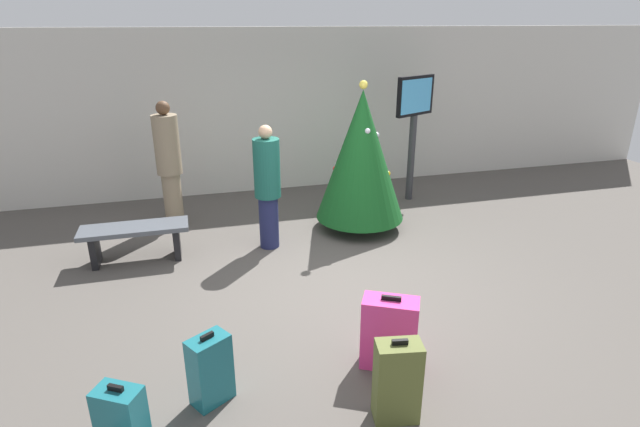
{
  "coord_description": "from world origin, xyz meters",
  "views": [
    {
      "loc": [
        -1.56,
        -5.0,
        2.95
      ],
      "look_at": [
        -0.19,
        0.07,
        0.9
      ],
      "focal_mm": 27.97,
      "sensor_mm": 36.0,
      "label": 1
    }
  ],
  "objects_px": {
    "traveller_1": "(267,185)",
    "suitcase_4": "(210,370)",
    "holiday_tree": "(361,156)",
    "suitcase_0": "(389,333)",
    "flight_info_kiosk": "(414,116)",
    "waiting_bench": "(135,235)",
    "traveller_0": "(169,162)",
    "suitcase_2": "(122,423)",
    "suitcase_3": "(397,382)"
  },
  "relations": [
    {
      "from": "traveller_1",
      "to": "suitcase_4",
      "type": "distance_m",
      "value": 3.07
    },
    {
      "from": "holiday_tree",
      "to": "suitcase_0",
      "type": "relative_size",
      "value": 3.04
    },
    {
      "from": "flight_info_kiosk",
      "to": "waiting_bench",
      "type": "xyz_separation_m",
      "value": [
        -4.43,
        -1.29,
        -1.1
      ]
    },
    {
      "from": "traveller_0",
      "to": "suitcase_4",
      "type": "relative_size",
      "value": 2.91
    },
    {
      "from": "suitcase_2",
      "to": "suitcase_4",
      "type": "bearing_deg",
      "value": 32.04
    },
    {
      "from": "holiday_tree",
      "to": "suitcase_3",
      "type": "bearing_deg",
      "value": -105.1
    },
    {
      "from": "suitcase_3",
      "to": "holiday_tree",
      "type": "bearing_deg",
      "value": 74.9
    },
    {
      "from": "traveller_1",
      "to": "suitcase_0",
      "type": "relative_size",
      "value": 2.37
    },
    {
      "from": "holiday_tree",
      "to": "suitcase_2",
      "type": "height_order",
      "value": "holiday_tree"
    },
    {
      "from": "waiting_bench",
      "to": "holiday_tree",
      "type": "bearing_deg",
      "value": 5.12
    },
    {
      "from": "holiday_tree",
      "to": "flight_info_kiosk",
      "type": "xyz_separation_m",
      "value": [
        1.27,
        1.01,
        0.34
      ]
    },
    {
      "from": "flight_info_kiosk",
      "to": "traveller_0",
      "type": "height_order",
      "value": "flight_info_kiosk"
    },
    {
      "from": "suitcase_3",
      "to": "suitcase_0",
      "type": "bearing_deg",
      "value": 72.83
    },
    {
      "from": "suitcase_0",
      "to": "suitcase_2",
      "type": "bearing_deg",
      "value": -168.57
    },
    {
      "from": "traveller_0",
      "to": "suitcase_3",
      "type": "distance_m",
      "value": 4.95
    },
    {
      "from": "holiday_tree",
      "to": "suitcase_2",
      "type": "xyz_separation_m",
      "value": [
        -3.03,
        -3.56,
        -0.83
      ]
    },
    {
      "from": "waiting_bench",
      "to": "suitcase_4",
      "type": "distance_m",
      "value": 2.98
    },
    {
      "from": "flight_info_kiosk",
      "to": "suitcase_3",
      "type": "height_order",
      "value": "flight_info_kiosk"
    },
    {
      "from": "holiday_tree",
      "to": "suitcase_4",
      "type": "bearing_deg",
      "value": -127.09
    },
    {
      "from": "suitcase_3",
      "to": "suitcase_4",
      "type": "bearing_deg",
      "value": 157.54
    },
    {
      "from": "suitcase_0",
      "to": "traveller_1",
      "type": "bearing_deg",
      "value": 102.17
    },
    {
      "from": "flight_info_kiosk",
      "to": "suitcase_4",
      "type": "xyz_separation_m",
      "value": [
        -3.66,
        -4.17,
        -1.15
      ]
    },
    {
      "from": "flight_info_kiosk",
      "to": "waiting_bench",
      "type": "relative_size",
      "value": 1.56
    },
    {
      "from": "traveller_0",
      "to": "suitcase_4",
      "type": "xyz_separation_m",
      "value": [
        0.3,
        -4.04,
        -0.69
      ]
    },
    {
      "from": "flight_info_kiosk",
      "to": "waiting_bench",
      "type": "height_order",
      "value": "flight_info_kiosk"
    },
    {
      "from": "waiting_bench",
      "to": "suitcase_4",
      "type": "relative_size",
      "value": 2.08
    },
    {
      "from": "suitcase_0",
      "to": "traveller_0",
      "type": "bearing_deg",
      "value": 115.12
    },
    {
      "from": "suitcase_2",
      "to": "suitcase_3",
      "type": "height_order",
      "value": "suitcase_3"
    },
    {
      "from": "suitcase_3",
      "to": "suitcase_4",
      "type": "relative_size",
      "value": 1.13
    },
    {
      "from": "suitcase_2",
      "to": "suitcase_4",
      "type": "relative_size",
      "value": 0.95
    },
    {
      "from": "waiting_bench",
      "to": "traveller_1",
      "type": "bearing_deg",
      "value": -0.67
    },
    {
      "from": "waiting_bench",
      "to": "suitcase_3",
      "type": "xyz_separation_m",
      "value": [
        2.15,
        -3.45,
        -0.01
      ]
    },
    {
      "from": "traveller_0",
      "to": "suitcase_3",
      "type": "bearing_deg",
      "value": -69.97
    },
    {
      "from": "holiday_tree",
      "to": "suitcase_2",
      "type": "distance_m",
      "value": 4.75
    },
    {
      "from": "traveller_0",
      "to": "holiday_tree",
      "type": "bearing_deg",
      "value": -18.15
    },
    {
      "from": "traveller_0",
      "to": "suitcase_4",
      "type": "bearing_deg",
      "value": -85.77
    },
    {
      "from": "flight_info_kiosk",
      "to": "suitcase_2",
      "type": "distance_m",
      "value": 6.38
    },
    {
      "from": "waiting_bench",
      "to": "suitcase_2",
      "type": "xyz_separation_m",
      "value": [
        0.13,
        -3.28,
        -0.07
      ]
    },
    {
      "from": "holiday_tree",
      "to": "waiting_bench",
      "type": "distance_m",
      "value": 3.26
    },
    {
      "from": "holiday_tree",
      "to": "suitcase_2",
      "type": "relative_size",
      "value": 3.54
    },
    {
      "from": "traveller_0",
      "to": "suitcase_2",
      "type": "bearing_deg",
      "value": -94.39
    },
    {
      "from": "suitcase_0",
      "to": "holiday_tree",
      "type": "bearing_deg",
      "value": 75.32
    },
    {
      "from": "traveller_0",
      "to": "traveller_1",
      "type": "relative_size",
      "value": 1.11
    },
    {
      "from": "traveller_1",
      "to": "flight_info_kiosk",
      "type": "bearing_deg",
      "value": 25.91
    },
    {
      "from": "flight_info_kiosk",
      "to": "suitcase_2",
      "type": "bearing_deg",
      "value": -133.3
    },
    {
      "from": "suitcase_0",
      "to": "suitcase_3",
      "type": "relative_size",
      "value": 0.98
    },
    {
      "from": "flight_info_kiosk",
      "to": "suitcase_4",
      "type": "distance_m",
      "value": 5.67
    },
    {
      "from": "suitcase_0",
      "to": "suitcase_3",
      "type": "height_order",
      "value": "suitcase_3"
    },
    {
      "from": "suitcase_3",
      "to": "suitcase_4",
      "type": "xyz_separation_m",
      "value": [
        -1.38,
        0.57,
        -0.04
      ]
    },
    {
      "from": "suitcase_4",
      "to": "traveller_1",
      "type": "bearing_deg",
      "value": 71.28
    }
  ]
}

